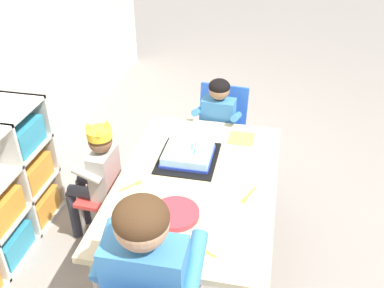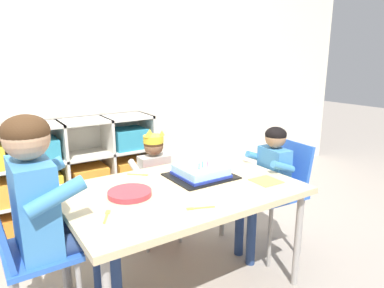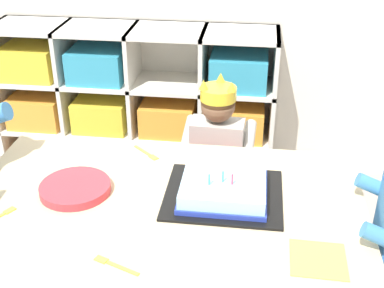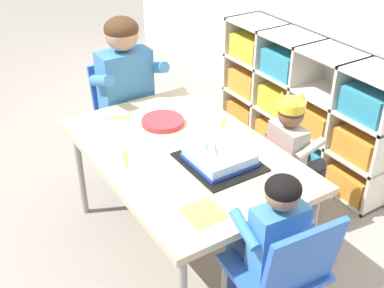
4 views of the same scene
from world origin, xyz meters
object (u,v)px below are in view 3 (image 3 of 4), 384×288
Objects in this scene: classroom_chair_blue at (214,189)px; birthday_cake_on_tray at (224,188)px; child_with_crown at (218,146)px; fork_near_child_seat at (147,153)px; paper_plate_stack at (75,188)px; fork_near_cake_tray at (114,265)px; activity_table at (162,218)px; guest_at_table_side at (379,238)px.

classroom_chair_blue is 1.68× the size of birthday_cake_on_tray.
fork_near_child_seat is (-0.23, -0.30, 0.11)m from child_with_crown.
birthday_cake_on_tray is at bearing 99.24° from child_with_crown.
child_with_crown is 3.65× the size of paper_plate_stack.
child_with_crown reaches higher than fork_near_cake_tray.
child_with_crown is 2.24× the size of birthday_cake_on_tray.
activity_table is 0.29m from paper_plate_stack.
guest_at_table_side is at bearing 133.39° from child_with_crown.
paper_plate_stack is (-0.46, -0.04, -0.01)m from birthday_cake_on_tray.
guest_at_table_side is (0.52, -0.50, 0.20)m from classroom_chair_blue.
classroom_chair_blue is 0.75m from guest_at_table_side.
child_with_crown is 6.17× the size of fork_near_cake_tray.
paper_plate_stack is at bearing 171.08° from activity_table.
birthday_cake_on_tray is at bearing -95.40° from guest_at_table_side.
activity_table is at bearing 96.24° from fork_near_cake_tray.
guest_at_table_side reaches higher than birthday_cake_on_tray.
guest_at_table_side is at bearing -160.81° from fork_near_child_seat.
fork_near_cake_tray is (-0.26, -0.35, -0.03)m from birthday_cake_on_tray.
fork_near_child_seat is at bearing 114.88° from fork_near_cake_tray.
paper_plate_stack is (-0.28, 0.04, 0.06)m from activity_table.
classroom_chair_blue is 0.70× the size of guest_at_table_side.
guest_at_table_side reaches higher than fork_near_cake_tray.
fork_near_child_seat is at bearing 109.19° from activity_table.
guest_at_table_side is 8.18× the size of fork_near_child_seat.
fork_near_cake_tray is at bearing -56.56° from paper_plate_stack.
child_with_crown is at bearing -134.51° from guest_at_table_side.
birthday_cake_on_tray is at bearing 24.63° from activity_table.
fork_near_cake_tray is (-0.19, -0.77, 0.26)m from classroom_chair_blue.
birthday_cake_on_tray is (-0.46, 0.08, 0.08)m from guest_at_table_side.
guest_at_table_side is 3.90× the size of paper_plate_stack.
guest_at_table_side reaches higher than classroom_chair_blue.
activity_table is 0.28m from fork_near_cake_tray.
child_with_crown is 0.94× the size of guest_at_table_side.
guest_at_table_side is at bearing -0.09° from activity_table.
fork_near_cake_tray is at bearing 78.87° from classroom_chair_blue.
birthday_cake_on_tray is at bearing 75.71° from fork_near_cake_tray.
fork_near_child_seat is at bearing -107.58° from guest_at_table_side.
fork_near_cake_tray is (-0.20, -0.88, 0.11)m from child_with_crown.
child_with_crown is 0.54m from birthday_cake_on_tray.
fork_near_cake_tray is at bearing 80.20° from child_with_crown.
child_with_crown reaches higher than fork_near_child_seat.
classroom_chair_blue is 0.66m from paper_plate_stack.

